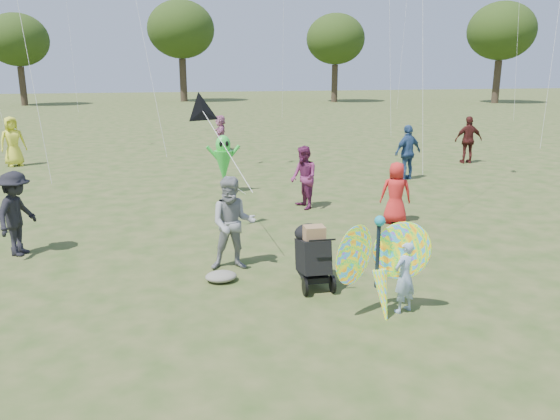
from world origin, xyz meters
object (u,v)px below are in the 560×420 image
Objects in this scene: adult_man at (233,224)px; crowd_j at (221,133)px; crowd_b at (17,214)px; crowd_g at (13,142)px; jogging_stroller at (312,251)px; crowd_e at (304,178)px; butterfly_kite at (380,266)px; crowd_a at (396,193)px; child_girl at (405,276)px; crowd_h at (468,140)px; alien_kite at (224,161)px; crowd_c at (408,152)px.

crowd_j is (1.87, 15.07, -0.08)m from adult_man.
crowd_b is 0.90× the size of crowd_g.
crowd_j is 1.47× the size of jogging_stroller.
butterfly_kite is (-0.74, -6.55, -0.05)m from crowd_e.
butterfly_kite is at bearing -105.81° from crowd_b.
crowd_b is at bearing 21.40° from crowd_a.
crowd_e is 0.95× the size of butterfly_kite.
crowd_j is at bearing 89.80° from butterfly_kite.
crowd_j is at bearing -3.28° from crowd_b.
crowd_e is at bearing 66.47° from adult_man.
adult_man is at bearing -2.24° from crowd_j.
child_girl is at bearing 6.02° from crowd_j.
crowd_b reaches higher than crowd_a.
butterfly_kite is at bearing -13.15° from crowd_e.
crowd_e is at bearing 78.24° from jogging_stroller.
crowd_h reaches higher than crowd_e.
crowd_b is 0.98× the size of alien_kite.
crowd_h is (14.87, 7.55, 0.07)m from crowd_b.
alien_kite is (-6.27, -0.54, 0.05)m from crowd_c.
child_girl is at bearing -49.13° from jogging_stroller.
crowd_b is 16.68m from crowd_h.
crowd_a is at bearing 61.87° from butterfly_kite.
crowd_g is (-13.38, 5.98, 0.03)m from crowd_c.
crowd_g reaches higher than adult_man.
child_girl is 10.60m from crowd_c.
child_girl is 14.65m from crowd_h.
adult_man is at bearing -89.35° from crowd_g.
jogging_stroller is (5.22, -2.95, -0.24)m from crowd_b.
crowd_b is at bearing 153.50° from jogging_stroller.
crowd_h is at bearing -112.85° from crowd_a.
crowd_g is 9.65m from alien_kite.
crowd_a is 0.81× the size of crowd_h.
crowd_j is at bearing 90.57° from jogging_stroller.
crowd_c is at bearing 4.89° from alien_kite.
jogging_stroller is 0.62× the size of butterfly_kite.
butterfly_kite is (5.84, -4.34, -0.06)m from crowd_b.
crowd_e is (6.58, 2.21, -0.01)m from crowd_b.
adult_man is (-2.24, 2.47, 0.30)m from child_girl.
adult_man is 9.90m from crowd_c.
jogging_stroller is at bearing -74.73° from child_girl.
butterfly_kite is 1.01× the size of alien_kite.
adult_man reaches higher than jogging_stroller.
crowd_c is 5.36m from crowd_e.
crowd_a is 0.85× the size of butterfly_kite.
crowd_g is 15.98m from jogging_stroller.
adult_man is at bearing -96.71° from alien_kite.
crowd_j is (5.90, 13.24, -0.05)m from crowd_b.
crowd_h reaches higher than alien_kite.
child_girl is 17.67m from crowd_g.
crowd_a is (2.05, 4.62, 0.17)m from child_girl.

